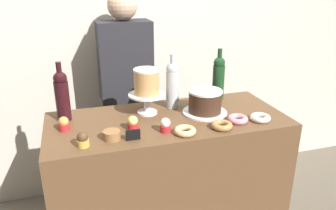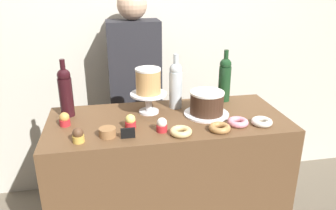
% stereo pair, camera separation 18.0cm
% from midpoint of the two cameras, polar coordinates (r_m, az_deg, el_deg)
% --- Properties ---
extents(back_wall, '(6.00, 0.05, 2.60)m').
position_cam_midpoint_polar(back_wall, '(2.55, -1.66, 12.98)').
color(back_wall, beige).
rests_on(back_wall, ground_plane).
extents(display_counter, '(1.32, 0.58, 0.93)m').
position_cam_midpoint_polar(display_counter, '(2.06, 2.58, -14.40)').
color(display_counter, brown).
rests_on(display_counter, ground_plane).
extents(cake_stand_pedestal, '(0.21, 0.21, 0.12)m').
position_cam_midpoint_polar(cake_stand_pedestal, '(1.88, -0.66, 0.93)').
color(cake_stand_pedestal, silver).
rests_on(cake_stand_pedestal, display_counter).
extents(white_layer_cake, '(0.14, 0.14, 0.15)m').
position_cam_midpoint_polar(white_layer_cake, '(1.84, -0.68, 4.17)').
color(white_layer_cake, tan).
rests_on(white_layer_cake, cake_stand_pedestal).
extents(silver_serving_platter, '(0.26, 0.26, 0.01)m').
position_cam_midpoint_polar(silver_serving_platter, '(1.90, 9.37, -1.57)').
color(silver_serving_platter, white).
rests_on(silver_serving_platter, display_counter).
extents(chocolate_round_cake, '(0.19, 0.19, 0.13)m').
position_cam_midpoint_polar(chocolate_round_cake, '(1.87, 9.50, 0.40)').
color(chocolate_round_cake, '#3D2619').
rests_on(chocolate_round_cake, silver_serving_platter).
extents(wine_bottle_dark_red, '(0.08, 0.08, 0.33)m').
position_cam_midpoint_polar(wine_bottle_dark_red, '(1.87, -14.79, 2.25)').
color(wine_bottle_dark_red, black).
rests_on(wine_bottle_dark_red, display_counter).
extents(wine_bottle_clear, '(0.08, 0.08, 0.33)m').
position_cam_midpoint_polar(wine_bottle_clear, '(1.94, 4.00, 3.53)').
color(wine_bottle_clear, '#B2BCC1').
rests_on(wine_bottle_clear, display_counter).
extents(wine_bottle_green, '(0.08, 0.08, 0.33)m').
position_cam_midpoint_polar(wine_bottle_green, '(2.10, 12.26, 4.46)').
color(wine_bottle_green, '#193D1E').
rests_on(wine_bottle_green, display_counter).
extents(cupcake_caramel, '(0.06, 0.06, 0.07)m').
position_cam_midpoint_polar(cupcake_caramel, '(1.78, -14.81, -2.50)').
color(cupcake_caramel, red).
rests_on(cupcake_caramel, display_counter).
extents(cupcake_chocolate, '(0.06, 0.06, 0.07)m').
position_cam_midpoint_polar(cupcake_chocolate, '(1.59, -12.25, -5.25)').
color(cupcake_chocolate, gold).
rests_on(cupcake_chocolate, display_counter).
extents(cupcake_vanilla, '(0.06, 0.06, 0.07)m').
position_cam_midpoint_polar(cupcake_vanilla, '(1.66, 2.02, -3.57)').
color(cupcake_vanilla, red).
rests_on(cupcake_vanilla, display_counter).
extents(cupcake_lemon, '(0.06, 0.06, 0.07)m').
position_cam_midpoint_polar(cupcake_lemon, '(1.70, -3.55, -2.95)').
color(cupcake_lemon, red).
rests_on(cupcake_lemon, display_counter).
extents(donut_sugar, '(0.11, 0.11, 0.03)m').
position_cam_midpoint_polar(donut_sugar, '(1.84, 18.70, -2.83)').
color(donut_sugar, silver).
rests_on(donut_sugar, display_counter).
extents(donut_pink, '(0.11, 0.11, 0.03)m').
position_cam_midpoint_polar(donut_pink, '(1.80, 14.86, -2.95)').
color(donut_pink, pink).
rests_on(donut_pink, display_counter).
extents(donut_glazed, '(0.11, 0.11, 0.03)m').
position_cam_midpoint_polar(donut_glazed, '(1.64, 5.39, -4.68)').
color(donut_glazed, '#E0C17F').
rests_on(donut_glazed, display_counter).
extents(donut_maple, '(0.11, 0.11, 0.03)m').
position_cam_midpoint_polar(donut_maple, '(1.71, 11.95, -3.95)').
color(donut_maple, '#B27F47').
rests_on(donut_maple, display_counter).
extents(cookie_stack, '(0.08, 0.08, 0.04)m').
position_cam_midpoint_polar(cookie_stack, '(1.63, -7.36, -4.80)').
color(cookie_stack, olive).
rests_on(cookie_stack, display_counter).
extents(price_sign_chalkboard, '(0.07, 0.01, 0.05)m').
position_cam_midpoint_polar(price_sign_chalkboard, '(1.60, -3.79, -4.97)').
color(price_sign_chalkboard, black).
rests_on(price_sign_chalkboard, display_counter).
extents(barista_figure, '(0.36, 0.22, 1.60)m').
position_cam_midpoint_polar(barista_figure, '(2.39, -3.53, 1.02)').
color(barista_figure, black).
rests_on(barista_figure, ground_plane).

